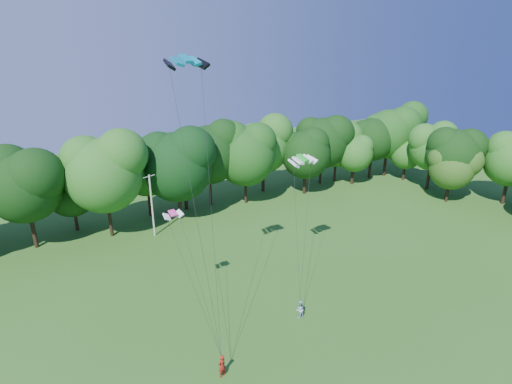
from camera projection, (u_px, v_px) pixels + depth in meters
utility_pole at (152, 205)px, 48.67m from camera, size 1.52×0.68×8.02m
kite_flyer_left at (222, 366)px, 28.53m from camera, size 0.79×0.65×1.85m
kite_flyer_right at (300, 309)px, 34.80m from camera, size 0.91×0.77×1.67m
kite_teal at (185, 59)px, 27.17m from camera, size 3.10×1.63×0.60m
kite_green at (303, 158)px, 37.74m from camera, size 3.02×1.71×0.55m
kite_pink at (173, 213)px, 32.48m from camera, size 1.70×0.95×0.36m
tree_back_center at (176, 153)px, 51.87m from camera, size 10.15×10.15×14.77m
tree_back_east at (337, 143)px, 67.98m from camera, size 7.36×7.36×10.71m
tree_flank_east at (453, 161)px, 58.77m from camera, size 7.06×7.06×10.27m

